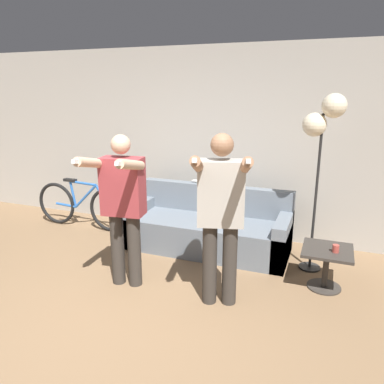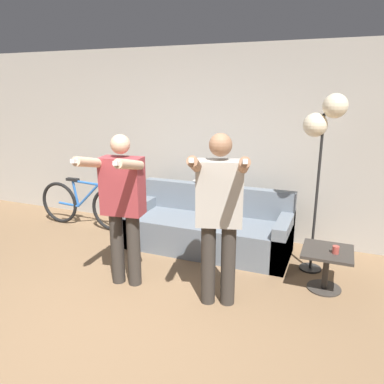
# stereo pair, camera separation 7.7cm
# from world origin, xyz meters

# --- Properties ---
(ground_plane) EXTENTS (16.00, 16.00, 0.00)m
(ground_plane) POSITION_xyz_m (0.00, 0.00, 0.00)
(ground_plane) COLOR #846647
(wall_back) EXTENTS (10.00, 0.05, 2.60)m
(wall_back) POSITION_xyz_m (0.00, 2.78, 1.30)
(wall_back) COLOR #B7B2A8
(wall_back) RESTS_ON ground_plane
(couch) EXTENTS (2.08, 0.80, 0.79)m
(couch) POSITION_xyz_m (0.40, 2.13, 0.26)
(couch) COLOR slate
(couch) RESTS_ON ground_plane
(person_left) EXTENTS (0.55, 0.71, 1.60)m
(person_left) POSITION_xyz_m (-0.12, 0.93, 0.93)
(person_left) COLOR #38332D
(person_left) RESTS_ON ground_plane
(person_right) EXTENTS (0.61, 0.74, 1.66)m
(person_right) POSITION_xyz_m (0.92, 0.93, 0.96)
(person_right) COLOR #38332D
(person_right) RESTS_ON ground_plane
(cat) EXTENTS (0.46, 0.13, 0.17)m
(cat) POSITION_xyz_m (0.33, 2.43, 0.87)
(cat) COLOR silver
(cat) RESTS_ON couch
(floor_lamp) EXTENTS (0.44, 0.26, 1.99)m
(floor_lamp) POSITION_xyz_m (1.70, 2.03, 1.66)
(floor_lamp) COLOR black
(floor_lamp) RESTS_ON ground_plane
(side_table) EXTENTS (0.50, 0.50, 0.44)m
(side_table) POSITION_xyz_m (1.87, 1.62, 0.32)
(side_table) COLOR #38332D
(side_table) RESTS_ON ground_plane
(cup) EXTENTS (0.07, 0.07, 0.08)m
(cup) POSITION_xyz_m (1.95, 1.56, 0.48)
(cup) COLOR #B7473D
(cup) RESTS_ON side_table
(bicycle) EXTENTS (1.60, 0.07, 0.74)m
(bicycle) POSITION_xyz_m (-1.62, 2.20, 0.34)
(bicycle) COLOR black
(bicycle) RESTS_ON ground_plane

